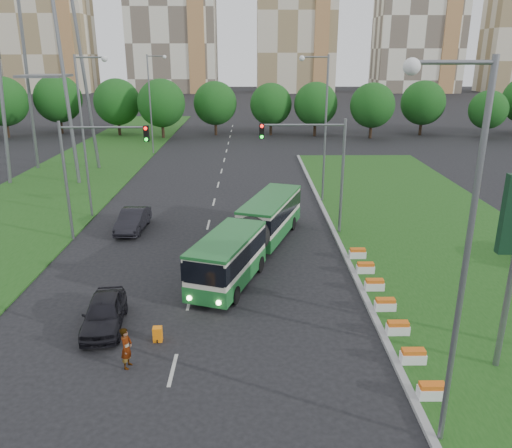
{
  "coord_description": "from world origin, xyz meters",
  "views": [
    {
      "loc": [
        0.15,
        -23.07,
        11.99
      ],
      "look_at": [
        0.46,
        4.49,
        2.6
      ],
      "focal_mm": 35.0,
      "sensor_mm": 36.0,
      "label": 1
    }
  ],
  "objects_px": {
    "car_left_near": "(104,313)",
    "shopping_trolley": "(158,334)",
    "car_left_far": "(133,220)",
    "pedestrian": "(126,348)",
    "traffic_mast_left": "(89,162)",
    "articulated_bus": "(250,234)",
    "traffic_mast_median": "(319,159)"
  },
  "relations": [
    {
      "from": "traffic_mast_left",
      "to": "shopping_trolley",
      "type": "height_order",
      "value": "traffic_mast_left"
    },
    {
      "from": "traffic_mast_left",
      "to": "articulated_bus",
      "type": "distance_m",
      "value": 11.58
    },
    {
      "from": "car_left_far",
      "to": "pedestrian",
      "type": "relative_size",
      "value": 2.64
    },
    {
      "from": "traffic_mast_median",
      "to": "shopping_trolley",
      "type": "xyz_separation_m",
      "value": [
        -8.74,
        -13.86,
        -5.01
      ]
    },
    {
      "from": "traffic_mast_median",
      "to": "pedestrian",
      "type": "distance_m",
      "value": 19.0
    },
    {
      "from": "car_left_far",
      "to": "shopping_trolley",
      "type": "relative_size",
      "value": 6.88
    },
    {
      "from": "articulated_bus",
      "to": "car_left_far",
      "type": "xyz_separation_m",
      "value": [
        -8.37,
        5.01,
        -0.75
      ]
    },
    {
      "from": "traffic_mast_median",
      "to": "shopping_trolley",
      "type": "relative_size",
      "value": 11.81
    },
    {
      "from": "shopping_trolley",
      "to": "articulated_bus",
      "type": "bearing_deg",
      "value": 65.04
    },
    {
      "from": "traffic_mast_left",
      "to": "articulated_bus",
      "type": "bearing_deg",
      "value": -16.82
    },
    {
      "from": "traffic_mast_left",
      "to": "car_left_near",
      "type": "distance_m",
      "value": 13.06
    },
    {
      "from": "traffic_mast_left",
      "to": "car_left_near",
      "type": "bearing_deg",
      "value": -72.04
    },
    {
      "from": "pedestrian",
      "to": "car_left_far",
      "type": "bearing_deg",
      "value": 21.21
    },
    {
      "from": "traffic_mast_median",
      "to": "traffic_mast_left",
      "type": "xyz_separation_m",
      "value": [
        -15.16,
        -1.0,
        0.0
      ]
    },
    {
      "from": "shopping_trolley",
      "to": "car_left_far",
      "type": "bearing_deg",
      "value": 104.06
    },
    {
      "from": "articulated_bus",
      "to": "car_left_near",
      "type": "distance_m",
      "value": 10.82
    },
    {
      "from": "traffic_mast_median",
      "to": "traffic_mast_left",
      "type": "relative_size",
      "value": 1.0
    },
    {
      "from": "traffic_mast_median",
      "to": "articulated_bus",
      "type": "bearing_deg",
      "value": -138.44
    },
    {
      "from": "articulated_bus",
      "to": "shopping_trolley",
      "type": "relative_size",
      "value": 22.28
    },
    {
      "from": "articulated_bus",
      "to": "car_left_near",
      "type": "relative_size",
      "value": 3.47
    },
    {
      "from": "pedestrian",
      "to": "shopping_trolley",
      "type": "distance_m",
      "value": 2.17
    },
    {
      "from": "car_left_far",
      "to": "pedestrian",
      "type": "xyz_separation_m",
      "value": [
        3.45,
        -16.62,
        0.11
      ]
    },
    {
      "from": "articulated_bus",
      "to": "shopping_trolley",
      "type": "xyz_separation_m",
      "value": [
        -4.04,
        -9.69,
        -1.19
      ]
    },
    {
      "from": "car_left_near",
      "to": "articulated_bus",
      "type": "bearing_deg",
      "value": 45.01
    },
    {
      "from": "traffic_mast_left",
      "to": "shopping_trolley",
      "type": "bearing_deg",
      "value": -63.47
    },
    {
      "from": "articulated_bus",
      "to": "car_left_far",
      "type": "distance_m",
      "value": 9.78
    },
    {
      "from": "articulated_bus",
      "to": "car_left_far",
      "type": "height_order",
      "value": "articulated_bus"
    },
    {
      "from": "car_left_near",
      "to": "shopping_trolley",
      "type": "xyz_separation_m",
      "value": [
        2.65,
        -1.23,
        -0.41
      ]
    },
    {
      "from": "traffic_mast_median",
      "to": "pedestrian",
      "type": "relative_size",
      "value": 4.54
    },
    {
      "from": "traffic_mast_left",
      "to": "shopping_trolley",
      "type": "distance_m",
      "value": 15.22
    },
    {
      "from": "traffic_mast_left",
      "to": "car_left_far",
      "type": "bearing_deg",
      "value": 41.37
    },
    {
      "from": "articulated_bus",
      "to": "shopping_trolley",
      "type": "height_order",
      "value": "articulated_bus"
    }
  ]
}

